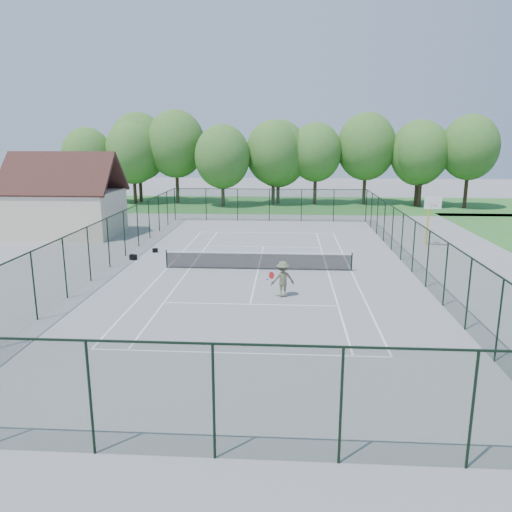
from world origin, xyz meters
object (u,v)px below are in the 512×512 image
(sports_bag_a, at_px, (133,257))
(tennis_player, at_px, (283,279))
(tennis_net, at_px, (258,260))
(basketball_goal, at_px, (431,211))

(sports_bag_a, height_order, tennis_player, tennis_player)
(tennis_net, bearing_deg, basketball_goal, 31.97)
(tennis_net, height_order, tennis_player, tennis_player)
(basketball_goal, relative_size, sports_bag_a, 8.42)
(tennis_net, relative_size, sports_bag_a, 25.56)
(basketball_goal, bearing_deg, tennis_net, -148.03)
(basketball_goal, distance_m, sports_bag_a, 20.95)
(sports_bag_a, bearing_deg, tennis_net, 6.32)
(tennis_player, bearing_deg, tennis_net, 106.42)
(tennis_net, xyz_separation_m, basketball_goal, (11.91, 7.44, 1.99))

